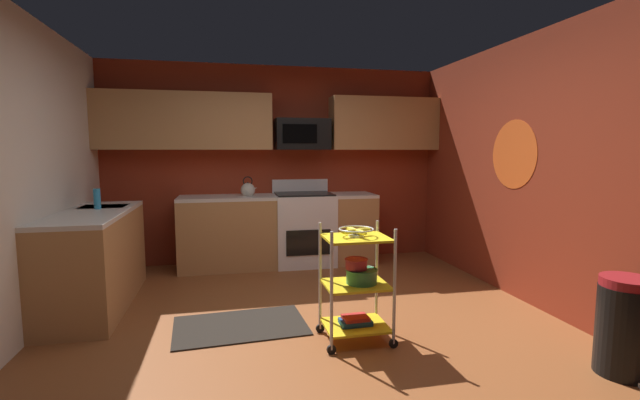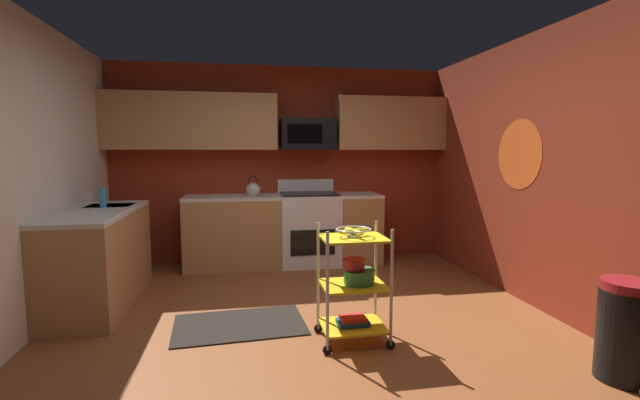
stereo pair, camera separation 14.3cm
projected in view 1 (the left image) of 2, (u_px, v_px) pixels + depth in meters
floor at (310, 330)px, 3.69m from camera, size 4.40×4.80×0.04m
wall_back at (276, 165)px, 5.90m from camera, size 4.52×0.06×2.60m
wall_right at (548, 171)px, 4.01m from camera, size 0.06×4.80×2.60m
wall_flower_decal at (514, 154)px, 4.44m from camera, size 0.00×0.70×0.70m
counter_run at (217, 240)px, 5.06m from camera, size 3.46×2.29×0.92m
oven_range at (304, 228)px, 5.74m from camera, size 0.76×0.65×1.10m
upper_cabinets at (271, 122)px, 5.63m from camera, size 4.40×0.33×0.70m
microwave at (302, 134)px, 5.71m from camera, size 0.70×0.39×0.40m
rolling_cart at (356, 284)px, 3.41m from camera, size 0.55×0.42×0.91m
fruit_bowl at (356, 231)px, 3.36m from camera, size 0.27×0.27×0.07m
mixing_bowl_large at (362, 276)px, 3.41m from camera, size 0.25×0.25×0.11m
mixing_bowl_small at (356, 263)px, 3.39m from camera, size 0.18×0.18×0.08m
book_stack at (355, 320)px, 3.44m from camera, size 0.25×0.16×0.07m
kettle at (248, 190)px, 5.53m from camera, size 0.21×0.18×0.26m
dish_soap_bottle at (97, 199)px, 4.27m from camera, size 0.06×0.06×0.20m
trash_can at (625, 326)px, 2.90m from camera, size 0.34×0.42×0.66m
floor_rug at (240, 326)px, 3.72m from camera, size 1.15×0.77×0.01m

